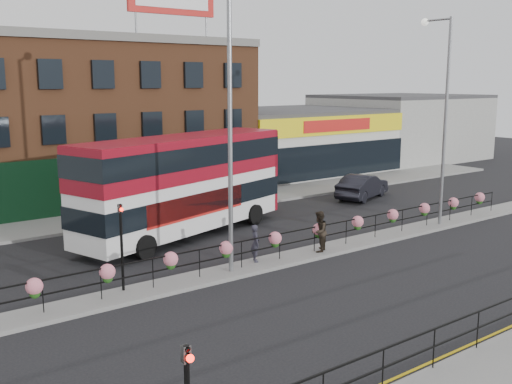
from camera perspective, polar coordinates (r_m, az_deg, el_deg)
ground at (r=26.41m, az=3.95°, el=-6.29°), size 120.00×120.00×0.00m
north_pavement at (r=36.02m, az=-8.66°, el=-1.70°), size 60.00×4.00×0.15m
median at (r=26.39m, az=3.95°, el=-6.14°), size 60.00×1.60×0.15m
yellow_line_inner at (r=20.54m, az=22.38°, el=-12.10°), size 60.00×0.10×0.01m
yellow_line_outer at (r=20.46m, az=22.82°, el=-12.22°), size 60.00×0.10×0.01m
brick_building at (r=41.07m, az=-19.17°, el=6.45°), size 25.00×12.21×10.30m
supermarket at (r=51.05m, az=2.93°, el=4.92°), size 15.00×12.25×5.30m
warehouse_east at (r=61.56m, az=13.52°, el=6.07°), size 14.50×12.00×6.30m
median_railing at (r=26.13m, az=3.97°, el=-4.10°), size 30.04×0.56×1.23m
south_railing at (r=18.40m, az=20.42°, el=-11.43°), size 20.04×0.05×1.12m
double_decker_bus at (r=29.63m, az=-6.84°, el=1.58°), size 12.62×6.34×4.99m
car at (r=39.96m, az=10.10°, el=0.53°), size 4.80×5.99×1.62m
pedestrian_a at (r=25.17m, az=-0.06°, el=-4.89°), size 0.85×0.80×1.58m
pedestrian_b at (r=26.72m, az=6.03°, el=-3.76°), size 1.54×1.52×1.84m
lamp_column_west at (r=23.25m, az=-2.93°, el=8.83°), size 0.41×2.01×11.47m
lamp_column_east at (r=32.66m, az=17.29°, el=8.05°), size 0.38×1.88×10.69m
traffic_light_median at (r=21.89m, az=-12.74°, el=-3.38°), size 0.15×0.28×3.65m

